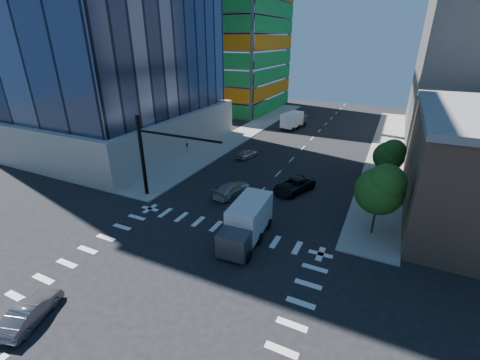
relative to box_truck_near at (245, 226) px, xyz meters
The scene contains 14 objects.
ground 8.50m from the box_truck_near, 107.91° to the right, with size 160.00×160.00×0.00m, color black.
road_markings 8.50m from the box_truck_near, 107.91° to the right, with size 20.00×20.00×0.01m, color silver.
sidewalk_ne 33.58m from the box_truck_near, 72.78° to the left, with size 5.00×60.00×0.15m, color #999590.
sidewalk_nw 35.44m from the box_truck_near, 115.19° to the left, with size 5.00×60.00×0.15m, color #999590.
construction_building 65.92m from the box_truck_near, 119.05° to the left, with size 25.16×34.50×70.60m.
signal_mast_nw 13.65m from the box_truck_near, 164.24° to the left, with size 10.20×0.40×9.00m.
tree_south 12.11m from the box_truck_near, 30.60° to the left, with size 4.16×4.16×6.82m.
tree_north 20.87m from the box_truck_near, 60.01° to the left, with size 3.54×3.52×5.78m.
car_nb_far 11.70m from the box_truck_near, 85.67° to the left, with size 2.58×5.60×1.56m, color black.
car_sb_near 9.31m from the box_truck_near, 124.12° to the left, with size 2.11×5.19×1.51m, color #B2B2B2.
car_sb_mid 21.81m from the box_truck_near, 114.04° to the left, with size 1.55×3.84×1.31m, color #A2A3A9.
car_sb_cross 16.20m from the box_truck_near, 121.93° to the right, with size 1.50×4.30×1.42m, color #555459.
box_truck_near is the anchor object (origin of this frame).
box_truck_far 40.60m from the box_truck_near, 100.88° to the left, with size 3.84×6.57×3.23m.
Camera 1 is at (12.43, -13.67, 16.43)m, focal length 24.00 mm.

